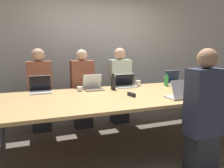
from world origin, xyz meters
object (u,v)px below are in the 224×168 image
stapler (132,95)px  person_far_midleft (83,90)px  person_far_left (40,92)px  cup_far_center (138,83)px  laptop_far_left (40,88)px  laptop_far_right (173,80)px  laptop_far_midleft (93,85)px  bottle_far_center (113,83)px  cup_far_midleft (80,89)px  bottle_far_right (166,81)px  person_far_center (120,87)px  person_near_midright (203,113)px  laptop_near_midright (181,93)px  laptop_far_center (125,83)px

stapler → person_far_midleft: bearing=103.7°
person_far_left → cup_far_center: bearing=-15.9°
laptop_far_left → person_far_midleft: bearing=26.3°
cup_far_center → laptop_far_right: bearing=1.1°
laptop_far_right → person_far_midleft: 1.71m
laptop_far_midleft → bottle_far_center: bottle_far_center is taller
cup_far_midleft → cup_far_center: size_ratio=0.84×
person_far_left → laptop_far_midleft: size_ratio=4.64×
stapler → laptop_far_midleft: bearing=110.5°
cup_far_midleft → cup_far_center: cup_far_center is taller
bottle_far_right → person_far_left: size_ratio=0.15×
bottle_far_center → stapler: bearing=-82.7°
laptop_far_left → person_far_center: (1.47, 0.38, -0.14)m
laptop_far_midleft → cup_far_center: size_ratio=3.03×
person_near_midright → bottle_far_center: 1.50m
bottle_far_right → person_far_center: size_ratio=0.15×
cup_far_midleft → laptop_far_right: bearing=3.8°
laptop_near_midright → person_far_center: 1.50m
laptop_far_left → person_near_midright: bearing=-42.2°
laptop_far_right → bottle_far_center: 1.28m
person_far_center → bottle_far_right: bearing=-41.1°
bottle_far_right → person_far_left: 2.22m
laptop_far_right → laptop_far_left: (-2.39, 0.02, 0.00)m
laptop_near_midright → person_far_left: 2.32m
person_near_midright → laptop_far_center: 1.55m
bottle_far_right → person_far_left: bearing=163.5°
laptop_near_midright → person_far_center: size_ratio=0.23×
laptop_far_left → laptop_far_center: bearing=-1.8°
laptop_far_left → person_far_center: 1.52m
bottle_far_center → stapler: size_ratio=1.70×
laptop_far_center → bottle_far_center: bearing=-152.1°
cup_far_center → stapler: cup_far_center is taller
bottle_far_center → laptop_far_right: bearing=7.5°
cup_far_midleft → cup_far_center: bearing=5.6°
laptop_far_midleft → person_far_center: 0.80m
laptop_near_midright → laptop_far_right: (0.64, 1.07, -0.00)m
person_far_left → bottle_far_center: 1.29m
laptop_near_midright → laptop_far_center: laptop_near_midright is taller
laptop_far_right → stapler: laptop_far_right is taller
person_near_midright → person_far_left: person_near_midright is taller
laptop_far_center → bottle_far_center: 0.31m
bottle_far_right → cup_far_center: bottle_far_right is taller
person_near_midright → person_far_midleft: person_near_midright is taller
person_far_midleft → cup_far_center: bearing=-23.4°
person_far_left → cup_far_midleft: bearing=-45.1°
laptop_far_center → cup_far_center: laptop_far_center is taller
bottle_far_right → laptop_far_left: laptop_far_left is taller
laptop_near_midright → person_far_left: (-1.74, 1.52, -0.15)m
person_far_midleft → bottle_far_center: bearing=-54.8°
laptop_far_center → bottle_far_center: bottle_far_center is taller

